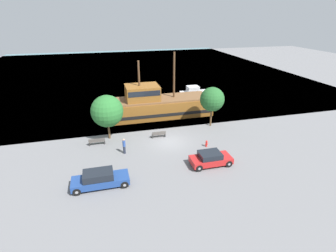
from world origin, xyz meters
TOP-DOWN VIEW (x-y plane):
  - ground_plane at (0.00, 0.00)m, footprint 160.00×160.00m
  - water_surface at (0.00, 44.00)m, footprint 80.00×80.00m
  - pirate_ship at (0.49, 8.88)m, footprint 16.97×4.62m
  - moored_boat_dockside at (9.25, 16.87)m, footprint 5.26×2.25m
  - parked_car_curb_front at (-8.20, -6.82)m, footprint 4.99×1.89m
  - parked_car_curb_mid at (2.72, -5.98)m, footprint 4.16×1.98m
  - fire_hydrant at (3.84, -2.21)m, footprint 0.42×0.25m
  - bench_promenade_east at (-8.38, 1.43)m, footprint 1.86×0.45m
  - bench_promenade_west at (-0.95, 1.52)m, footprint 1.70×0.45m
  - pedestrian_walking_near at (-5.49, -1.41)m, footprint 0.32×0.32m
  - tree_row_east at (-6.87, 2.85)m, footprint 3.82×3.82m
  - tree_row_mideast at (6.74, 3.37)m, footprint 3.21×3.21m

SIDE VIEW (x-z plane):
  - ground_plane at x=0.00m, z-range 0.00..0.00m
  - water_surface at x=0.00m, z-range 0.00..0.00m
  - fire_hydrant at x=3.84m, z-range 0.03..0.79m
  - bench_promenade_west at x=-0.95m, z-range 0.01..0.86m
  - bench_promenade_east at x=-8.38m, z-range 0.02..0.87m
  - moored_boat_dockside at x=9.25m, z-range -0.25..1.65m
  - parked_car_curb_mid at x=2.72m, z-range 0.01..1.42m
  - parked_car_curb_front at x=-8.20m, z-range -0.01..1.50m
  - pedestrian_walking_near at x=-5.49m, z-range 0.02..1.79m
  - pirate_ship at x=0.49m, z-range -2.88..6.36m
  - tree_row_east at x=-6.87m, z-range 0.82..6.29m
  - tree_row_mideast at x=6.74m, z-range 1.07..6.43m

